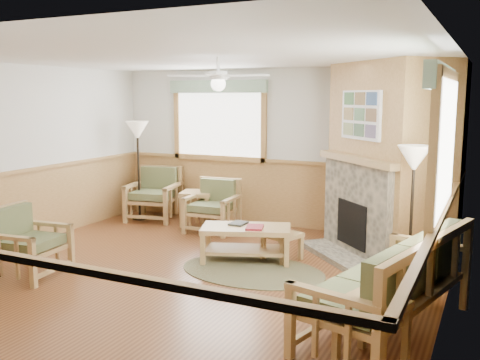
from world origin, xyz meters
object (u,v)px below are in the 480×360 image
at_px(sofa, 388,282).
at_px(end_table_sofa, 372,332).
at_px(armchair_back_left, 154,194).
at_px(footstool, 282,246).
at_px(floor_lamp_left, 139,170).
at_px(armchair_left, 29,242).
at_px(floor_lamp_right, 411,217).
at_px(armchair_back_right, 212,206).
at_px(end_table_chairs, 197,208).
at_px(coffee_table, 246,244).

xyz_separation_m(sofa, end_table_sofa, (0.01, -0.70, -0.21)).
bearing_deg(end_table_sofa, armchair_back_left, 142.20).
distance_m(footstool, floor_lamp_left, 3.55).
bearing_deg(armchair_left, floor_lamp_right, -74.96).
bearing_deg(end_table_sofa, armchair_left, 174.55).
bearing_deg(armchair_back_left, footstool, -34.52).
relative_size(armchair_back_left, armchair_back_right, 1.11).
distance_m(sofa, end_table_chairs, 4.77).
relative_size(end_table_sofa, footstool, 1.28).
xyz_separation_m(footstool, floor_lamp_right, (1.73, -0.31, 0.65)).
relative_size(coffee_table, footstool, 2.73).
relative_size(armchair_left, end_table_chairs, 1.46).
distance_m(sofa, armchair_back_left, 5.57).
relative_size(end_table_chairs, floor_lamp_left, 0.33).
height_order(end_table_chairs, floor_lamp_right, floor_lamp_right).
distance_m(sofa, armchair_back_right, 4.28).
bearing_deg(coffee_table, armchair_back_right, 113.93).
bearing_deg(footstool, end_table_chairs, 149.15).
distance_m(coffee_table, end_table_chairs, 2.20).
relative_size(sofa, footstool, 4.87).
relative_size(sofa, end_table_chairs, 3.58).
height_order(sofa, end_table_chairs, sofa).
relative_size(sofa, floor_lamp_left, 1.19).
bearing_deg(end_table_chairs, armchair_left, -100.04).
height_order(coffee_table, end_table_chairs, end_table_chairs).
relative_size(end_table_chairs, footstool, 1.36).
height_order(sofa, floor_lamp_left, floor_lamp_left).
distance_m(armchair_left, footstool, 3.29).
xyz_separation_m(sofa, armchair_back_right, (-3.35, 2.67, -0.07)).
height_order(end_table_sofa, floor_lamp_right, floor_lamp_right).
bearing_deg(footstool, floor_lamp_left, 159.85).
bearing_deg(floor_lamp_right, armchair_back_left, 161.45).
bearing_deg(armchair_back_left, floor_lamp_left, -175.53).
bearing_deg(end_table_chairs, end_table_sofa, -43.76).
height_order(sofa, end_table_sofa, sofa).
xyz_separation_m(sofa, end_table_chairs, (-3.77, 2.92, -0.19)).
distance_m(end_table_chairs, floor_lamp_left, 1.35).
bearing_deg(armchair_back_left, end_table_sofa, -49.33).
relative_size(armchair_back_right, end_table_sofa, 1.52).
relative_size(armchair_back_left, coffee_table, 0.79).
bearing_deg(end_table_chairs, sofa, -37.69).
xyz_separation_m(footstool, floor_lamp_left, (-3.26, 1.20, 0.71)).
bearing_deg(end_table_sofa, armchair_back_right, 134.83).
bearing_deg(armchair_left, coffee_table, -57.66).
distance_m(armchair_left, floor_lamp_left, 3.27).
bearing_deg(floor_lamp_right, sofa, -90.27).
xyz_separation_m(sofa, armchair_back_left, (-4.72, 2.96, -0.02)).
bearing_deg(sofa, armchair_back_left, -107.75).
bearing_deg(armchair_left, end_table_chairs, -15.96).
xyz_separation_m(sofa, floor_lamp_left, (-4.98, 2.89, 0.41)).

